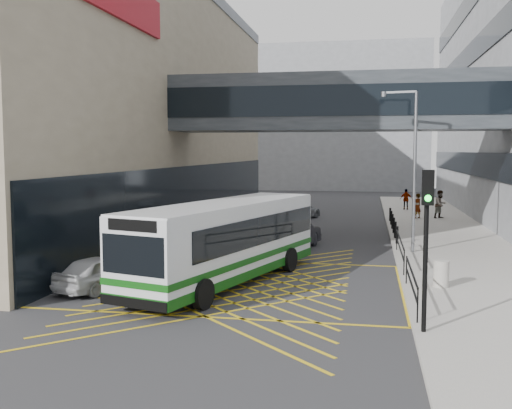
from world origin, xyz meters
The scene contains 18 objects.
ground centered at (0.00, 0.00, 0.00)m, with size 120.00×120.00×0.00m, color #333335.
building_whsmith centered at (-17.98, 16.00, 8.00)m, with size 24.17×42.00×16.00m.
building_far centered at (-2.00, 60.00, 9.00)m, with size 28.00×16.00×18.00m, color gray.
skybridge centered at (3.00, 12.00, 7.50)m, with size 20.00×4.10×3.00m.
pavement centered at (9.00, 15.00, 0.08)m, with size 6.00×54.00×0.16m, color #AEA9A0.
box_junction centered at (0.00, 0.00, 0.00)m, with size 12.00×9.00×0.01m.
bus centered at (-0.37, 0.13, 1.62)m, with size 5.45×11.03×3.02m.
car_white centered at (-4.50, -1.75, 0.64)m, with size 1.63×4.00×1.27m, color silver.
car_dark centered at (1.08, 8.25, 0.75)m, with size 1.87×4.77×1.49m, color black.
car_silver centered at (-0.13, 21.50, 0.67)m, with size 1.81×4.29×1.33m, color #969A9E.
traffic_light centered at (6.25, -5.42, 2.94)m, with size 0.30×0.49×4.27m.
street_lamp centered at (6.70, 7.59, 4.45)m, with size 1.71×0.54×7.53m.
litter_bin centered at (7.31, 0.18, 0.63)m, with size 0.54×0.54×0.93m, color #ADA89E.
kerb_railings centered at (6.15, 1.78, 0.88)m, with size 0.05×12.54×1.00m.
bollards centered at (6.25, 15.00, 0.61)m, with size 0.14×10.14×0.90m.
pedestrian_a centered at (8.18, 22.05, 1.03)m, with size 0.69×0.49×1.74m, color gray.
pedestrian_b centered at (9.80, 22.47, 1.14)m, with size 0.96×0.56×1.96m, color gray.
pedestrian_c centered at (7.79, 28.32, 1.00)m, with size 0.99×0.47×1.67m, color gray.
Camera 1 is at (4.75, -21.27, 4.91)m, focal length 42.00 mm.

